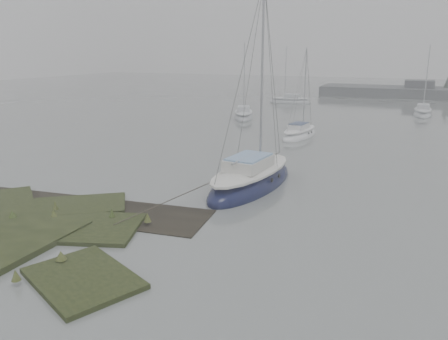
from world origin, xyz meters
TOP-DOWN VIEW (x-y plane):
  - ground at (0.00, 30.00)m, footprint 160.00×160.00m
  - sailboat_main at (2.01, 10.26)m, footprint 3.41×7.87m
  - sailboat_white at (1.13, 24.21)m, footprint 2.56×5.48m
  - sailboat_far_a at (-6.51, 31.99)m, footprint 3.67×6.01m
  - sailboat_far_b at (10.33, 41.27)m, footprint 1.84×5.56m
  - sailboat_far_c at (-5.50, 46.66)m, footprint 5.61×2.20m

SIDE VIEW (x-z plane):
  - ground at x=0.00m, z-range 0.00..0.00m
  - sailboat_white at x=1.13m, z-range -3.49..3.95m
  - sailboat_far_c at x=-5.50m, z-range -3.63..4.11m
  - sailboat_far_b at x=10.33m, z-range -3.68..4.16m
  - sailboat_far_a at x=-6.51m, z-range -3.78..4.28m
  - sailboat_main at x=2.01m, z-range -5.05..5.71m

